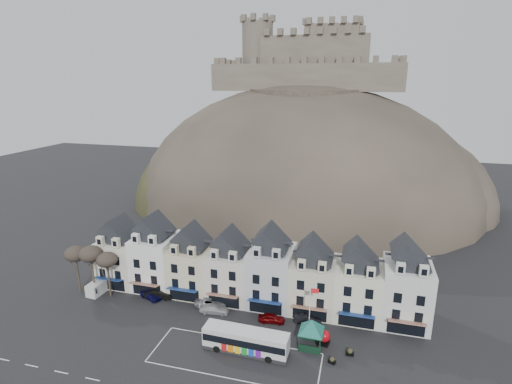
% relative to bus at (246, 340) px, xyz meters
% --- Properties ---
extents(ground, '(300.00, 300.00, 0.00)m').
position_rel_bus_xyz_m(ground, '(-2.99, -2.81, -1.79)').
color(ground, black).
rests_on(ground, ground).
extents(coach_bay_markings, '(22.00, 7.50, 0.01)m').
position_rel_bus_xyz_m(coach_bay_markings, '(-0.99, -1.56, -1.79)').
color(coach_bay_markings, silver).
rests_on(coach_bay_markings, ground).
extents(townhouse_terrace, '(54.40, 9.35, 11.80)m').
position_rel_bus_xyz_m(townhouse_terrace, '(-2.85, 13.16, 3.51)').
color(townhouse_terrace, silver).
rests_on(townhouse_terrace, ground).
extents(castle_hill, '(100.00, 76.00, 68.00)m').
position_rel_bus_xyz_m(castle_hill, '(-1.74, 66.14, -1.69)').
color(castle_hill, '#312D26').
rests_on(castle_hill, ground).
extents(castle, '(50.20, 22.20, 22.00)m').
position_rel_bus_xyz_m(castle, '(-2.49, 73.13, 38.40)').
color(castle, brown).
rests_on(castle, ground).
extents(tree_left_far, '(3.61, 3.61, 8.24)m').
position_rel_bus_xyz_m(tree_left_far, '(-31.99, 7.69, 5.10)').
color(tree_left_far, '#322720').
rests_on(tree_left_far, ground).
extents(tree_left_mid, '(3.78, 3.78, 8.64)m').
position_rel_bus_xyz_m(tree_left_mid, '(-28.99, 7.69, 5.45)').
color(tree_left_mid, '#322720').
rests_on(tree_left_mid, ground).
extents(tree_left_near, '(3.43, 3.43, 7.84)m').
position_rel_bus_xyz_m(tree_left_near, '(-25.99, 7.69, 4.76)').
color(tree_left_near, '#322720').
rests_on(tree_left_near, ground).
extents(bus, '(11.57, 3.02, 3.25)m').
position_rel_bus_xyz_m(bus, '(0.00, 0.00, 0.00)').
color(bus, '#262628').
rests_on(bus, ground).
extents(bus_shelter, '(6.62, 6.62, 4.20)m').
position_rel_bus_xyz_m(bus_shelter, '(8.23, 3.24, 1.47)').
color(bus_shelter, black).
rests_on(bus_shelter, ground).
extents(red_buoy, '(1.66, 1.66, 2.05)m').
position_rel_bus_xyz_m(red_buoy, '(9.90, 4.35, -0.75)').
color(red_buoy, black).
rests_on(red_buoy, ground).
extents(flagpole, '(1.18, 0.21, 8.16)m').
position_rel_bus_xyz_m(flagpole, '(7.78, 4.91, 2.87)').
color(flagpole, silver).
rests_on(flagpole, ground).
extents(white_van, '(2.27, 4.64, 2.06)m').
position_rel_bus_xyz_m(white_van, '(-28.58, 8.29, -0.76)').
color(white_van, silver).
rests_on(white_van, ground).
extents(planter_west, '(1.02, 0.69, 0.99)m').
position_rel_bus_xyz_m(planter_west, '(13.43, 2.86, -1.32)').
color(planter_west, black).
rests_on(planter_west, ground).
extents(planter_east, '(1.00, 0.72, 0.90)m').
position_rel_bus_xyz_m(planter_east, '(11.28, 0.69, -1.36)').
color(planter_east, black).
rests_on(planter_east, ground).
extents(car_navy, '(4.35, 3.01, 1.37)m').
position_rel_bus_xyz_m(car_navy, '(-18.99, 8.62, -1.11)').
color(car_navy, '#0D0C3C').
rests_on(car_navy, ground).
extents(car_black, '(4.96, 2.35, 1.57)m').
position_rel_bus_xyz_m(car_black, '(-17.79, 9.19, -1.01)').
color(car_black, black).
rests_on(car_black, ground).
extents(car_silver, '(5.45, 3.31, 1.44)m').
position_rel_bus_xyz_m(car_silver, '(-8.59, 9.19, -1.07)').
color(car_silver, '#929398').
rests_on(car_silver, ground).
extents(car_white, '(4.78, 2.43, 1.33)m').
position_rel_bus_xyz_m(car_white, '(-7.39, 7.53, -1.13)').
color(car_white, '#BBBBBB').
rests_on(car_white, ground).
extents(car_maroon, '(4.13, 2.04, 1.36)m').
position_rel_bus_xyz_m(car_maroon, '(1.81, 7.44, -1.12)').
color(car_maroon, '#5E0506').
rests_on(car_maroon, ground).
extents(car_charcoal, '(4.26, 1.98, 1.35)m').
position_rel_bus_xyz_m(car_charcoal, '(7.01, 8.80, -1.12)').
color(car_charcoal, black).
rests_on(car_charcoal, ground).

